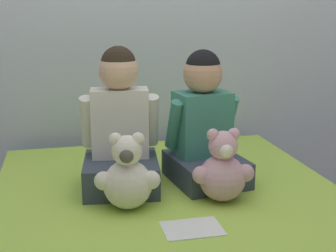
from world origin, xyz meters
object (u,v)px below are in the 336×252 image
object	(u,v)px
child_on_right	(204,126)
sign_card	(192,228)
child_on_left	(120,131)
teddy_bear_held_by_right_child	(222,171)
teddy_bear_held_by_left_child	(128,177)

from	to	relation	value
child_on_right	sign_card	distance (m)	0.56
child_on_left	teddy_bear_held_by_right_child	xyz separation A→B (m)	(0.38, -0.24, -0.12)
child_on_left	sign_card	size ratio (longest dim) A/B	2.89
child_on_left	teddy_bear_held_by_right_child	bearing A→B (deg)	-25.97
child_on_left	teddy_bear_held_by_right_child	world-z (taller)	child_on_left
teddy_bear_held_by_left_child	sign_card	xyz separation A→B (m)	(0.19, -0.23, -0.13)
child_on_right	teddy_bear_held_by_left_child	xyz separation A→B (m)	(-0.38, -0.24, -0.12)
teddy_bear_held_by_right_child	sign_card	size ratio (longest dim) A/B	1.43
child_on_right	teddy_bear_held_by_right_child	distance (m)	0.28
teddy_bear_held_by_left_child	child_on_left	bearing A→B (deg)	98.86
child_on_left	teddy_bear_held_by_right_child	size ratio (longest dim) A/B	2.02
child_on_right	teddy_bear_held_by_left_child	world-z (taller)	child_on_right
sign_card	child_on_right	bearing A→B (deg)	68.63
teddy_bear_held_by_right_child	sign_card	world-z (taller)	teddy_bear_held_by_right_child
child_on_left	sign_card	world-z (taller)	child_on_left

